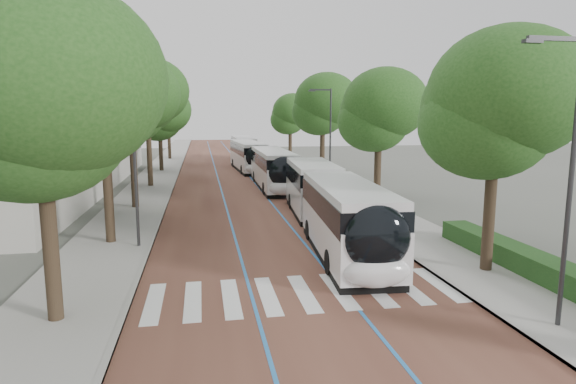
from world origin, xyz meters
name	(u,v)px	position (x,y,z in m)	size (l,w,h in m)	color
ground	(304,305)	(0.00, 0.00, 0.00)	(160.00, 160.00, 0.00)	#51544C
road	(230,170)	(0.00, 40.00, 0.01)	(11.00, 140.00, 0.02)	#563026
sidewalk_left	(162,171)	(-7.50, 40.00, 0.06)	(4.00, 140.00, 0.12)	#9B9893
sidewalk_right	(295,168)	(7.50, 40.00, 0.06)	(4.00, 140.00, 0.12)	#9B9893
kerb_left	(179,170)	(-5.60, 40.00, 0.06)	(0.20, 140.00, 0.14)	gray
kerb_right	(279,168)	(5.60, 40.00, 0.06)	(0.20, 140.00, 0.14)	gray
zebra_crossing	(304,293)	(0.20, 1.00, 0.03)	(10.55, 3.60, 0.01)	silver
lane_line_left	(216,170)	(-1.60, 40.00, 0.02)	(0.12, 126.00, 0.01)	#246EB7
lane_line_right	(244,169)	(1.60, 40.00, 0.02)	(0.12, 126.00, 0.01)	#246EB7
hedge	(555,273)	(9.10, 0.00, 0.52)	(1.20, 14.00, 0.80)	#143A16
streetlight_near	(567,162)	(6.62, -3.00, 4.82)	(1.82, 0.20, 8.00)	#2E2E30
streetlight_far	(328,132)	(6.62, 22.00, 4.82)	(1.82, 0.20, 8.00)	#2E2E30
lamp_post_left	(135,159)	(-6.10, 8.00, 4.12)	(0.14, 0.14, 8.00)	#2E2E30
trees_left	(142,107)	(-7.50, 23.98, 6.70)	(6.47, 60.90, 10.26)	black
trees_right	(349,112)	(7.70, 20.11, 6.35)	(5.84, 47.41, 9.30)	black
lead_bus	(330,204)	(3.19, 8.75, 1.63)	(3.87, 18.53, 3.20)	black
bus_queued_0	(273,169)	(2.79, 25.21, 1.62)	(2.64, 12.42, 3.20)	silver
bus_queued_1	(248,156)	(2.00, 38.68, 1.62)	(3.18, 12.51, 3.20)	silver
bus_queued_2	(244,149)	(2.55, 50.92, 1.62)	(2.61, 12.41, 3.20)	silver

